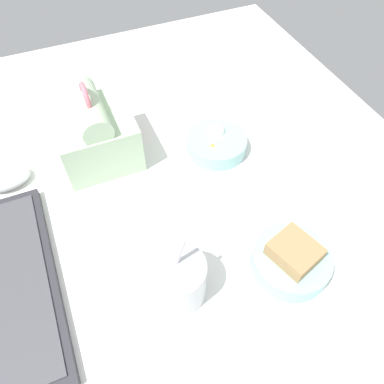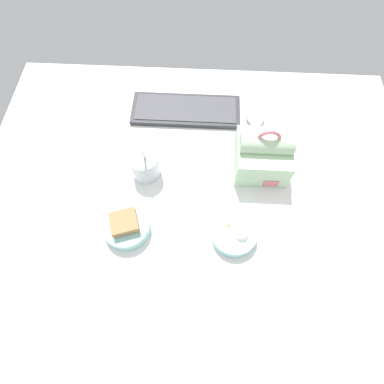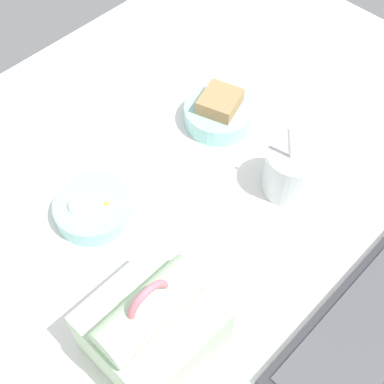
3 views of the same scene
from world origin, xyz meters
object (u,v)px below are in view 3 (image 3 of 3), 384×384
bento_bowl_sandwich (219,112)px  keyboard (375,322)px  soup_cup (291,171)px  lunch_bag (152,327)px  bento_bowl_snacks (93,208)px

bento_bowl_sandwich → keyboard: bearing=72.1°
keyboard → soup_cup: (-11.31, -25.64, 3.74)cm
bento_bowl_sandwich → soup_cup: bearing=80.4°
keyboard → lunch_bag: lunch_bag is taller
lunch_bag → bento_bowl_snacks: 26.22cm
keyboard → lunch_bag: (25.31, -21.60, 5.77)cm
bento_bowl_sandwich → bento_bowl_snacks: size_ratio=1.03×
bento_bowl_snacks → lunch_bag: bearing=70.7°
lunch_bag → bento_bowl_sandwich: (-39.97, -23.80, -4.21)cm
lunch_bag → bento_bowl_snacks: bearing=-109.3°
soup_cup → bento_bowl_snacks: soup_cup is taller
keyboard → bento_bowl_sandwich: 47.74cm
lunch_bag → soup_cup: bearing=-173.7°
soup_cup → bento_bowl_sandwich: bearing=-99.6°
keyboard → bento_bowl_snacks: bearing=-69.9°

